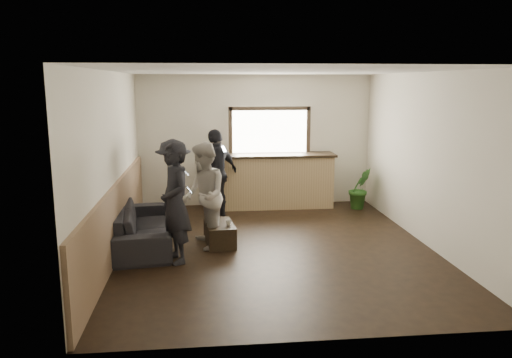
{
  "coord_description": "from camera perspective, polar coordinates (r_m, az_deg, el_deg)",
  "views": [
    {
      "loc": [
        -1.11,
        -7.66,
        2.63
      ],
      "look_at": [
        -0.26,
        0.4,
        1.06
      ],
      "focal_mm": 35.0,
      "sensor_mm": 36.0,
      "label": 1
    }
  ],
  "objects": [
    {
      "name": "person_b",
      "position": [
        7.99,
        -6.0,
        -1.93
      ],
      "size": [
        0.78,
        0.93,
        1.71
      ],
      "rotation": [
        0.0,
        0.0,
        -1.4
      ],
      "color": "#B3ACA2",
      "rests_on": "ground"
    },
    {
      "name": "coffee_table",
      "position": [
        8.3,
        -4.17,
        -6.25
      ],
      "size": [
        0.53,
        0.84,
        0.35
      ],
      "primitive_type": "cube",
      "rotation": [
        0.0,
        0.0,
        0.11
      ],
      "color": "black",
      "rests_on": "ground"
    },
    {
      "name": "person_d",
      "position": [
        9.83,
        -4.52,
        0.64
      ],
      "size": [
        1.06,
        0.99,
        1.75
      ],
      "rotation": [
        0.0,
        0.0,
        -2.44
      ],
      "color": "black",
      "rests_on": "ground"
    },
    {
      "name": "potted_plant",
      "position": [
        10.74,
        11.79,
        -1.05
      ],
      "size": [
        0.56,
        0.49,
        0.88
      ],
      "primitive_type": "imported",
      "rotation": [
        0.0,
        0.0,
        0.23
      ],
      "color": "#2D6623",
      "rests_on": "ground"
    },
    {
      "name": "ground",
      "position": [
        8.17,
        2.13,
        -7.81
      ],
      "size": [
        5.0,
        6.0,
        0.01
      ],
      "primitive_type": "cube",
      "color": "black"
    },
    {
      "name": "cup_a",
      "position": [
        8.35,
        -5.16,
        -4.56
      ],
      "size": [
        0.12,
        0.12,
        0.09
      ],
      "primitive_type": "imported",
      "rotation": [
        0.0,
        0.0,
        3.14
      ],
      "color": "silver",
      "rests_on": "coffee_table"
    },
    {
      "name": "person_a",
      "position": [
        7.4,
        -9.22,
        -2.71
      ],
      "size": [
        0.65,
        0.77,
        1.8
      ],
      "rotation": [
        0.0,
        0.0,
        -1.17
      ],
      "color": "black",
      "rests_on": "ground"
    },
    {
      "name": "cup_b",
      "position": [
        8.13,
        -3.17,
        -5.0
      ],
      "size": [
        0.1,
        0.1,
        0.08
      ],
      "primitive_type": "imported",
      "rotation": [
        0.0,
        0.0,
        3.22
      ],
      "color": "silver",
      "rests_on": "coffee_table"
    },
    {
      "name": "sofa",
      "position": [
        8.4,
        -12.95,
        -5.28
      ],
      "size": [
        1.12,
        2.29,
        0.64
      ],
      "primitive_type": "imported",
      "rotation": [
        0.0,
        0.0,
        1.69
      ],
      "color": "black",
      "rests_on": "ground"
    },
    {
      "name": "bar_counter",
      "position": [
        10.64,
        1.7,
        0.18
      ],
      "size": [
        2.7,
        0.68,
        2.13
      ],
      "color": "#A58559",
      "rests_on": "ground"
    },
    {
      "name": "person_c",
      "position": [
        8.9,
        -9.34,
        -0.83
      ],
      "size": [
        0.75,
        1.14,
        1.67
      ],
      "rotation": [
        0.0,
        0.0,
        -1.45
      ],
      "color": "black",
      "rests_on": "ground"
    },
    {
      "name": "room_shell",
      "position": [
        7.75,
        -3.19,
        2.34
      ],
      "size": [
        5.01,
        6.01,
        2.8
      ],
      "color": "silver",
      "rests_on": "ground"
    }
  ]
}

